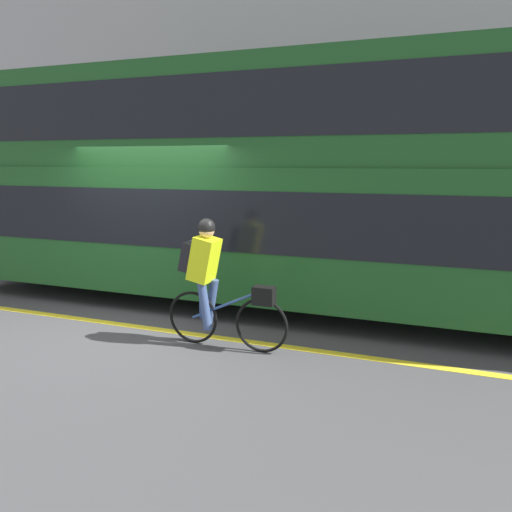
% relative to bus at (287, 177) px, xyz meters
% --- Properties ---
extents(ground_plane, '(80.00, 80.00, 0.00)m').
position_rel_bus_xyz_m(ground_plane, '(-1.70, -1.64, -2.05)').
color(ground_plane, '#424244').
extents(road_center_line, '(50.00, 0.14, 0.01)m').
position_rel_bus_xyz_m(road_center_line, '(-1.70, -1.78, -2.05)').
color(road_center_line, yellow).
rests_on(road_center_line, ground_plane).
extents(sidewalk_curb, '(60.00, 2.53, 0.15)m').
position_rel_bus_xyz_m(sidewalk_curb, '(-1.70, 3.63, -1.98)').
color(sidewalk_curb, gray).
rests_on(sidewalk_curb, ground_plane).
extents(building_facade, '(60.00, 0.30, 9.06)m').
position_rel_bus_xyz_m(building_facade, '(-1.70, 5.05, 2.48)').
color(building_facade, '#9E9EA3').
rests_on(building_facade, ground_plane).
extents(bus, '(11.13, 2.56, 3.68)m').
position_rel_bus_xyz_m(bus, '(0.00, 0.00, 0.00)').
color(bus, black).
rests_on(bus, ground_plane).
extents(cyclist_on_bike, '(1.60, 0.32, 1.61)m').
position_rel_bus_xyz_m(cyclist_on_bike, '(-0.30, -2.05, -1.18)').
color(cyclist_on_bike, black).
rests_on(cyclist_on_bike, ground_plane).
extents(trash_bin, '(0.59, 0.59, 0.81)m').
position_rel_bus_xyz_m(trash_bin, '(-3.76, 3.51, -1.50)').
color(trash_bin, '#262628').
rests_on(trash_bin, sidewalk_curb).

